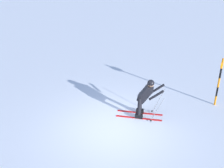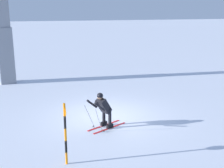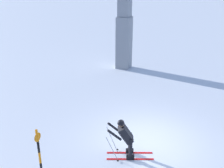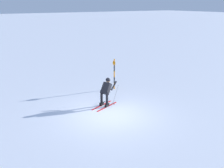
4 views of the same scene
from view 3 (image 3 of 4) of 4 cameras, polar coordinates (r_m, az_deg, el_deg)
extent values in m
plane|color=white|center=(10.66, 7.67, -12.27)|extent=(260.00, 260.00, 0.00)
cube|color=red|center=(9.68, 4.02, -16.17)|extent=(1.61, 0.70, 0.01)
cube|color=black|center=(9.63, 4.03, -15.77)|extent=(0.30, 0.21, 0.16)
cylinder|color=black|center=(9.37, 4.10, -13.74)|extent=(0.13, 0.13, 0.69)
cube|color=red|center=(9.96, 3.88, -14.87)|extent=(1.61, 0.70, 0.01)
cube|color=black|center=(9.91, 3.90, -14.47)|extent=(0.30, 0.21, 0.16)
cylinder|color=black|center=(9.66, 3.96, -12.46)|extent=(0.13, 0.13, 0.69)
cube|color=black|center=(9.26, 3.02, -10.89)|extent=(0.68, 0.60, 0.67)
sphere|color=#997051|center=(9.03, 1.97, -8.77)|extent=(0.23, 0.23, 0.23)
sphere|color=black|center=(9.02, 1.97, -8.58)|extent=(0.25, 0.25, 0.25)
cylinder|color=black|center=(9.00, 0.53, -11.16)|extent=(0.51, 0.27, 0.45)
cylinder|color=gray|center=(9.31, 0.20, -14.45)|extent=(0.41, 0.31, 1.18)
cylinder|color=black|center=(9.52, 1.30, -16.52)|extent=(0.07, 0.07, 0.01)
cylinder|color=black|center=(9.38, 0.52, -9.60)|extent=(0.51, 0.27, 0.45)
cylinder|color=gray|center=(9.76, 0.21, -12.50)|extent=(0.49, 0.08, 1.18)
cylinder|color=black|center=(10.03, 1.23, -14.20)|extent=(0.07, 0.07, 0.01)
cube|color=gray|center=(18.17, 2.67, 8.97)|extent=(0.92, 0.92, 3.58)
cylinder|color=black|center=(8.69, -15.32, -17.38)|extent=(0.07, 0.07, 0.39)
cylinder|color=orange|center=(8.44, -15.60, -15.32)|extent=(0.07, 0.07, 0.39)
cylinder|color=black|center=(8.21, -15.89, -13.15)|extent=(0.07, 0.07, 0.39)
cylinder|color=orange|center=(8.00, -16.20, -10.85)|extent=(0.07, 0.07, 0.39)
cylinder|color=orange|center=(8.02, -16.07, -11.19)|extent=(0.01, 0.28, 0.28)
camera|label=1|loc=(16.86, -0.17, 22.65)|focal=47.10mm
camera|label=2|loc=(6.70, -88.05, -12.99)|focal=45.65mm
camera|label=4|loc=(19.89, 37.88, 16.26)|focal=43.90mm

